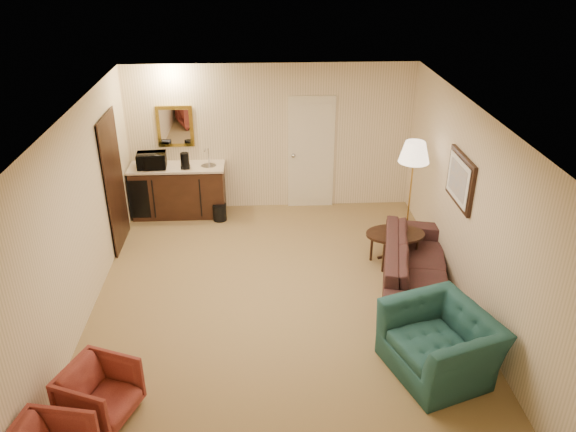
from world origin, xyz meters
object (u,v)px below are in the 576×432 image
wetbar_cabinet (179,190)px  microwave (151,159)px  sofa (417,258)px  floor_lamp (410,195)px  teal_armchair (441,334)px  waste_bin (220,212)px  coffee_maker (185,161)px  rose_chair_near (99,391)px  coffee_table (394,248)px

wetbar_cabinet → microwave: microwave is taller
sofa → floor_lamp: (0.15, 1.16, 0.44)m
teal_armchair → wetbar_cabinet: bearing=-160.4°
waste_bin → coffee_maker: 1.07m
microwave → coffee_maker: (0.57, -0.05, -0.03)m
floor_lamp → microwave: floor_lamp is taller
waste_bin → teal_armchair: bearing=-55.6°
teal_armchair → rose_chair_near: teal_armchair is taller
teal_armchair → microwave: 5.67m
teal_armchair → microwave: size_ratio=2.41×
coffee_table → waste_bin: (-2.72, 1.57, -0.10)m
floor_lamp → microwave: (-4.15, 1.26, 0.20)m
waste_bin → floor_lamp: bearing=-19.0°
sofa → waste_bin: 3.64m
wetbar_cabinet → microwave: (-0.40, -0.06, 0.62)m
sofa → coffee_table: bearing=27.5°
teal_armchair → waste_bin: 4.79m
wetbar_cabinet → waste_bin: bearing=-21.1°
teal_armchair → coffee_table: (0.02, 2.38, -0.25)m
wetbar_cabinet → coffee_table: 3.90m
wetbar_cabinet → floor_lamp: size_ratio=0.93×
teal_armchair → coffee_maker: coffee_maker is taller
wetbar_cabinet → teal_armchair: size_ratio=1.41×
sofa → teal_armchair: size_ratio=1.94×
rose_chair_near → coffee_maker: (0.42, 4.61, 0.72)m
wetbar_cabinet → rose_chair_near: (-0.25, -4.72, -0.12)m
rose_chair_near → coffee_maker: 4.68m
coffee_maker → floor_lamp: bearing=-25.7°
teal_armchair → rose_chair_near: (-3.66, -0.50, -0.17)m
sofa → coffee_table: 0.68m
floor_lamp → microwave: 4.34m
microwave → coffee_maker: 0.57m
wetbar_cabinet → floor_lamp: bearing=-19.4°
microwave → rose_chair_near: bearing=-91.9°
wetbar_cabinet → coffee_table: size_ratio=1.86×
sofa → waste_bin: size_ratio=7.57×
floor_lamp → coffee_table: bearing=-120.9°
rose_chair_near → microwave: microwave is taller
sofa → waste_bin: sofa is taller
teal_armchair → microwave: (-3.82, 4.16, 0.58)m
sofa → coffee_maker: 4.21m
wetbar_cabinet → coffee_maker: size_ratio=5.97×
coffee_table → wetbar_cabinet: bearing=151.8°
waste_bin → microwave: 1.47m
coffee_table → microwave: microwave is taller
coffee_table → floor_lamp: bearing=59.1°
waste_bin → microwave: (-1.12, 0.22, 0.93)m
teal_armchair → rose_chair_near: size_ratio=1.72×
sofa → waste_bin: (-2.89, 2.20, -0.29)m
rose_chair_near → microwave: size_ratio=1.40×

